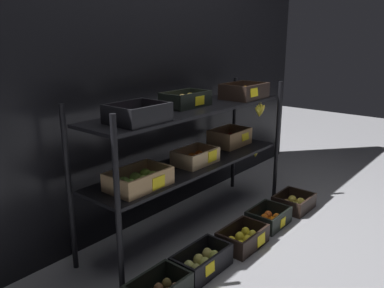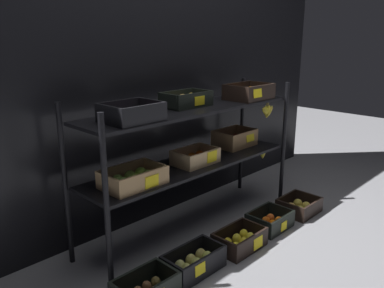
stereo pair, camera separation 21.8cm
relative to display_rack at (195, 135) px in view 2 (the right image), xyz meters
name	(u,v)px [view 2 (the right image)]	position (x,y,z in m)	size (l,w,h in m)	color
ground_plane	(192,227)	(-0.02, 0.01, -0.70)	(10.00, 10.00, 0.00)	gray
storefront_wall	(152,70)	(-0.02, 0.42, 0.42)	(4.10, 0.12, 2.23)	black
display_rack	(195,135)	(0.00, 0.00, 0.00)	(1.83, 0.46, 1.01)	black
crate_ground_pear	(194,263)	(-0.42, -0.39, -0.64)	(0.37, 0.21, 0.14)	black
crate_ground_lemon	(240,241)	(-0.01, -0.42, -0.65)	(0.34, 0.23, 0.13)	black
crate_ground_tangerine	(270,222)	(0.37, -0.41, -0.65)	(0.31, 0.24, 0.12)	black
crate_ground_apple_gold	(299,207)	(0.75, -0.43, -0.65)	(0.30, 0.26, 0.12)	black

